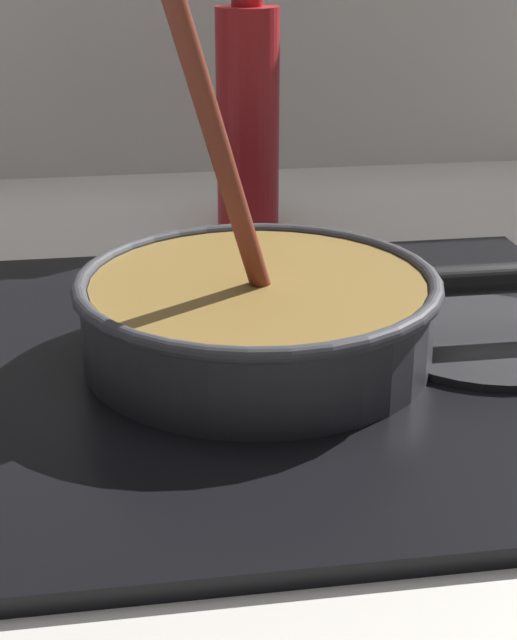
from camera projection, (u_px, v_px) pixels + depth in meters
ground at (137, 571)px, 0.50m from camera, size 2.40×1.60×0.04m
hob_plate at (259, 364)px, 0.68m from camera, size 0.56×0.48×0.01m
burner_ring at (258, 352)px, 0.67m from camera, size 0.18×0.18×0.01m
spare_burner at (487, 338)px, 0.70m from camera, size 0.17×0.17×0.01m
cooking_pan at (261, 312)px, 0.66m from camera, size 0.38×0.25×0.27m
sauce_bottle at (248, 111)px, 0.97m from camera, size 0.06×0.06×0.28m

